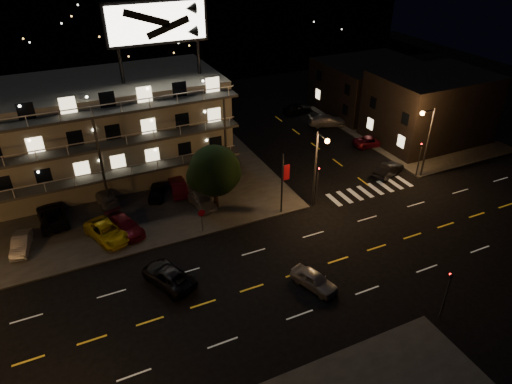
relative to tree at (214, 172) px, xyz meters
name	(u,v)px	position (x,y,z in m)	size (l,w,h in m)	color
ground	(275,281)	(0.42, -12.00, -4.00)	(140.00, 140.00, 0.00)	black
curb_nw	(64,199)	(-13.58, 8.00, -3.93)	(44.00, 24.00, 0.15)	#31312F
curb_ne	(403,127)	(30.42, 8.00, -3.93)	(16.00, 24.00, 0.15)	#31312F
motel	(90,131)	(-9.53, 11.88, 1.34)	(28.00, 13.80, 18.10)	gray
side_bldg_front	(430,108)	(30.41, 4.00, 0.25)	(14.06, 10.00, 8.50)	black
side_bldg_back	(370,86)	(30.41, 16.00, -0.50)	(14.06, 12.00, 7.00)	black
hill_backdrop	(71,4)	(-5.52, 56.78, 7.55)	(120.00, 25.00, 24.00)	black
streetlight_nc	(318,163)	(8.92, -4.06, 0.96)	(0.44, 1.92, 8.00)	#2D2D30
streetlight_ne	(427,136)	(22.55, -3.70, 0.96)	(1.92, 0.44, 8.00)	#2D2D30
signal_nw	(317,181)	(9.42, -3.50, -1.43)	(0.20, 0.27, 4.60)	#2D2D30
signal_sw	(447,291)	(9.42, -20.50, -1.43)	(0.20, 0.27, 4.60)	#2D2D30
signal_ne	(420,156)	(22.41, -3.50, -1.43)	(0.27, 0.20, 4.60)	#2D2D30
banner_north	(283,182)	(5.50, -3.60, -0.57)	(0.83, 0.16, 6.40)	#2D2D30
stop_sign	(202,217)	(-2.58, -3.43, -2.29)	(0.91, 0.11, 2.61)	#2D2D30
tree	(214,172)	(0.00, 0.00, 0.00)	(5.15, 4.96, 6.48)	black
lot_car_1	(21,244)	(-17.57, 0.58, -3.23)	(1.32, 3.80, 1.25)	gray
lot_car_2	(107,232)	(-10.62, -0.86, -3.16)	(2.30, 5.00, 1.39)	yellow
lot_car_3	(125,226)	(-8.93, -0.55, -3.17)	(1.90, 4.68, 1.36)	#5E0D1B
lot_car_4	(202,200)	(-1.23, 0.67, -3.15)	(1.66, 4.12, 1.40)	gray
lot_car_6	(52,215)	(-14.81, 3.92, -3.12)	(2.42, 5.26, 1.46)	black
lot_car_7	(105,196)	(-9.74, 5.46, -3.20)	(1.81, 4.46, 1.29)	gray
lot_car_8	(157,191)	(-4.83, 4.21, -3.19)	(1.55, 3.85, 1.31)	black
lot_car_9	(178,186)	(-2.59, 4.21, -3.14)	(1.50, 4.30, 1.42)	#5E0D1B
side_car_0	(388,170)	(19.75, -1.93, -3.29)	(1.50, 4.31, 1.42)	black
side_car_1	(371,141)	(22.76, 5.17, -3.37)	(2.08, 4.51, 1.25)	#5E0D1B
side_car_2	(327,120)	(21.34, 13.02, -3.25)	(2.11, 5.20, 1.51)	gray
side_car_3	(297,108)	(19.96, 18.95, -3.26)	(1.76, 4.38, 1.49)	black
road_car_east	(314,280)	(2.89, -13.87, -3.33)	(1.58, 3.93, 1.34)	gray
road_car_west	(168,276)	(-7.24, -8.61, -3.31)	(2.28, 4.95, 1.38)	black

